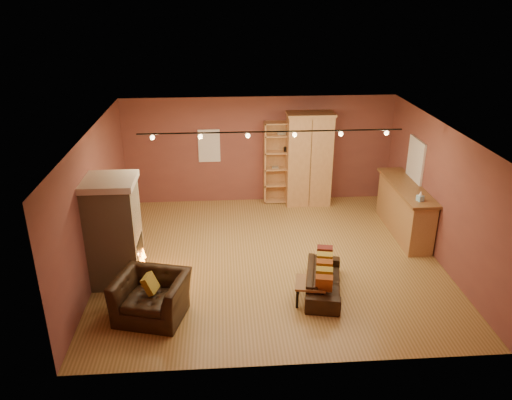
{
  "coord_description": "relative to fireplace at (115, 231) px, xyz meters",
  "views": [
    {
      "loc": [
        -0.96,
        -9.22,
        5.29
      ],
      "look_at": [
        -0.3,
        0.2,
        1.28
      ],
      "focal_mm": 35.0,
      "sensor_mm": 36.0,
      "label": 1
    }
  ],
  "objects": [
    {
      "name": "loveseat",
      "position": [
        3.91,
        -0.7,
        -0.72
      ],
      "size": [
        0.79,
        1.67,
        0.7
      ],
      "rotation": [
        0.0,
        0.0,
        1.36
      ],
      "color": "black",
      "rests_on": "floor"
    },
    {
      "name": "armchair",
      "position": [
        0.79,
        -1.23,
        -0.54
      ],
      "size": [
        1.34,
        1.05,
        1.03
      ],
      "rotation": [
        0.0,
        0.0,
        -0.27
      ],
      "color": "black",
      "rests_on": "floor"
    },
    {
      "name": "bar_counter",
      "position": [
        6.24,
        1.63,
        -0.46
      ],
      "size": [
        0.65,
        2.47,
        1.18
      ],
      "color": "tan",
      "rests_on": "floor"
    },
    {
      "name": "floor",
      "position": [
        3.04,
        0.6,
        -1.06
      ],
      "size": [
        7.0,
        7.0,
        0.0
      ],
      "primitive_type": "plane",
      "color": "olive",
      "rests_on": "ground"
    },
    {
      "name": "bookcase",
      "position": [
        3.6,
        3.73,
        0.05
      ],
      "size": [
        0.89,
        0.35,
        2.18
      ],
      "color": "tan",
      "rests_on": "floor"
    },
    {
      "name": "fireplace",
      "position": [
        0.0,
        0.0,
        0.0
      ],
      "size": [
        1.01,
        0.98,
        2.12
      ],
      "color": "tan",
      "rests_on": "floor"
    },
    {
      "name": "track_rail",
      "position": [
        3.04,
        0.8,
        1.63
      ],
      "size": [
        5.2,
        0.09,
        0.13
      ],
      "color": "black",
      "rests_on": "ceiling"
    },
    {
      "name": "tissue_box",
      "position": [
        6.19,
        0.75,
        0.21
      ],
      "size": [
        0.15,
        0.15,
        0.22
      ],
      "rotation": [
        0.0,
        0.0,
        0.33
      ],
      "color": "#93CFEB",
      "rests_on": "bar_counter"
    },
    {
      "name": "left_wall",
      "position": [
        -0.46,
        0.6,
        0.34
      ],
      "size": [
        0.02,
        6.5,
        2.8
      ],
      "primitive_type": "cube",
      "color": "brown",
      "rests_on": "floor"
    },
    {
      "name": "right_wall",
      "position": [
        6.54,
        0.6,
        0.34
      ],
      "size": [
        0.02,
        6.5,
        2.8
      ],
      "primitive_type": "cube",
      "color": "brown",
      "rests_on": "floor"
    },
    {
      "name": "armoire",
      "position": [
        4.3,
        3.54,
        0.17
      ],
      "size": [
        1.2,
        0.68,
        2.45
      ],
      "color": "tan",
      "rests_on": "floor"
    },
    {
      "name": "coffee_table",
      "position": [
        3.6,
        -1.01,
        -0.71
      ],
      "size": [
        0.63,
        0.63,
        0.41
      ],
      "rotation": [
        0.0,
        0.0,
        -0.19
      ],
      "color": "brown",
      "rests_on": "floor"
    },
    {
      "name": "back_window",
      "position": [
        1.74,
        3.83,
        0.49
      ],
      "size": [
        0.56,
        0.04,
        0.86
      ],
      "primitive_type": "cube",
      "color": "white",
      "rests_on": "back_wall"
    },
    {
      "name": "ceiling",
      "position": [
        3.04,
        0.6,
        1.74
      ],
      "size": [
        7.0,
        7.0,
        0.0
      ],
      "primitive_type": "plane",
      "rotation": [
        3.14,
        0.0,
        0.0
      ],
      "color": "#56361B",
      "rests_on": "back_wall"
    },
    {
      "name": "right_window",
      "position": [
        6.51,
        2.0,
        0.59
      ],
      "size": [
        0.05,
        0.9,
        1.0
      ],
      "primitive_type": "cube",
      "color": "white",
      "rests_on": "right_wall"
    },
    {
      "name": "back_wall",
      "position": [
        3.04,
        3.85,
        0.34
      ],
      "size": [
        7.0,
        0.02,
        2.8
      ],
      "primitive_type": "cube",
      "color": "brown",
      "rests_on": "floor"
    }
  ]
}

